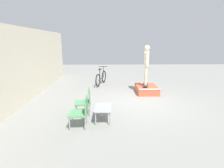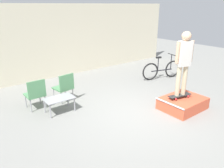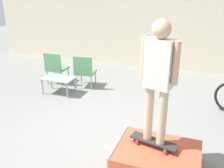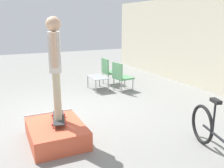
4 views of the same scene
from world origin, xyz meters
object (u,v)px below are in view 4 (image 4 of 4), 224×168
patio_chair_left (109,70)px  coffee_table (98,78)px  patio_chair_right (121,75)px  skateboard_on_ramp (59,118)px  person_skater (55,59)px  bicycle (219,136)px  skate_ramp_box (56,133)px

patio_chair_left → coffee_table: bearing=125.7°
patio_chair_right → skateboard_on_ramp: bearing=125.5°
patio_chair_left → skateboard_on_ramp: bearing=141.5°
coffee_table → skateboard_on_ramp: bearing=-34.0°
person_skater → patio_chair_left: person_skater is taller
bicycle → patio_chair_right: bearing=-169.1°
bicycle → patio_chair_left: bearing=-168.2°
skateboard_on_ramp → coffee_table: size_ratio=0.92×
coffee_table → patio_chair_left: bearing=126.8°
skate_ramp_box → patio_chair_right: patio_chair_right is taller
skateboard_on_ramp → patio_chair_right: size_ratio=0.84×
skate_ramp_box → person_skater: (-0.08, 0.08, 1.37)m
skate_ramp_box → skateboard_on_ramp: size_ratio=1.68×
coffee_table → patio_chair_left: size_ratio=0.91×
skate_ramp_box → patio_chair_left: size_ratio=1.41×
bicycle → person_skater: bearing=-113.2°
patio_chair_right → person_skater: bearing=125.5°
person_skater → patio_chair_right: (-2.45, 2.58, -1.02)m
skate_ramp_box → coffee_table: bearing=145.7°
skateboard_on_ramp → patio_chair_right: (-2.45, 2.58, 0.09)m
skateboard_on_ramp → coffee_table: (-2.92, 1.97, -0.05)m
skateboard_on_ramp → bicycle: (1.80, 2.20, -0.04)m
skate_ramp_box → patio_chair_right: 3.69m
coffee_table → patio_chair_left: (-0.46, 0.61, 0.13)m
skateboard_on_ramp → coffee_table: skateboard_on_ramp is taller
skate_ramp_box → patio_chair_left: patio_chair_left is taller
skate_ramp_box → person_skater: bearing=136.1°
skateboard_on_ramp → bicycle: bicycle is taller
skate_ramp_box → skateboard_on_ramp: bearing=136.1°
person_skater → bicycle: person_skater is taller
skate_ramp_box → skateboard_on_ramp: skateboard_on_ramp is taller
coffee_table → patio_chair_right: bearing=52.3°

